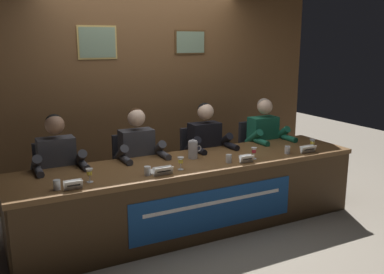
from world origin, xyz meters
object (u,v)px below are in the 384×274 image
Objects in this scene: conference_table at (197,184)px; chair_far_left at (57,188)px; panelist_far_left at (59,167)px; water_cup_far_right at (287,150)px; panelist_far_right at (267,140)px; document_stack_center_left at (160,171)px; chair_center_right at (200,166)px; water_pitcher_central at (193,150)px; nameplate_center_left at (163,171)px; chair_far_right at (256,158)px; panelist_center_left at (140,157)px; juice_glass_center_right at (254,151)px; chair_center_left at (134,176)px; juice_glass_center_left at (181,161)px; panelist_center_right at (208,148)px; nameplate_center_right at (246,159)px; nameplate_far_left at (73,185)px; water_cup_far_left at (57,185)px; water_cup_center_left at (147,171)px; nameplate_far_right at (308,149)px; juice_glass_far_right at (312,143)px; juice_glass_far_left at (89,173)px.

chair_far_left is at bearing 150.26° from conference_table.
panelist_far_left is 2.41m from water_cup_far_right.
panelist_far_right is 1.82m from document_stack_center_left.
water_pitcher_central is at bearing -124.81° from chair_center_right.
chair_far_right is at bearing 27.96° from nameplate_center_left.
panelist_center_left is at bearing -13.33° from chair_far_left.
juice_glass_center_right is 0.56× the size of document_stack_center_left.
chair_center_left is at bearing 180.00° from chair_center_right.
juice_glass_center_left is 0.10× the size of panelist_center_right.
water_cup_far_right is (0.60, 0.08, -0.00)m from nameplate_center_right.
conference_table is 0.51m from document_stack_center_left.
panelist_far_left is at bearing -166.67° from chair_center_left.
water_cup_far_left reaches higher than nameplate_far_left.
nameplate_center_right is 1.24× the size of juice_glass_center_right.
water_cup_far_left is 0.94m from nameplate_center_left.
chair_far_left reaches higher than nameplate_center_left.
chair_far_left is 7.38× the size of juice_glass_center_left.
chair_far_right is at bearing 29.77° from conference_table.
document_stack_center_left is at bearing -145.13° from panelist_center_right.
chair_center_left is 5.94× the size of nameplate_center_right.
juice_glass_center_left is at bearing 179.16° from juice_glass_center_right.
nameplate_far_left is 1.81× the size of water_cup_center_left.
chair_far_right is (0.84, 0.20, -0.28)m from panelist_center_right.
juice_glass_center_left is 0.56× the size of document_stack_center_left.
panelist_far_right is at bearing 42.01° from nameplate_center_right.
water_pitcher_central is at bearing -138.01° from panelist_center_right.
juice_glass_far_right is (0.12, 0.07, 0.05)m from nameplate_far_right.
chair_far_left is at bearing 140.70° from juice_glass_center_left.
chair_center_right is 4.11× the size of document_stack_center_left.
nameplate_far_left is 0.84m from document_stack_center_left.
water_pitcher_central is at bearing 16.41° from nameplate_far_left.
chair_far_right reaches higher than nameplate_far_right.
water_cup_far_right is (2.46, 0.03, 0.00)m from water_cup_far_left.
conference_table is at bearing 4.22° from juice_glass_far_left.
panelist_center_right is 8.07× the size of nameplate_center_right.
juice_glass_far_right is at bearing -77.44° from panelist_far_right.
juice_glass_center_right is at bearing 27.85° from nameplate_center_right.
water_cup_center_left is at bearing -101.17° from chair_center_left.
chair_far_left is 2.56m from panelist_far_right.
chair_far_right is at bearing 24.75° from water_cup_center_left.
conference_table is 1.39m from panelist_far_left.
juice_glass_far_left reaches higher than nameplate_far_right.
juice_glass_center_left is (1.04, 0.09, 0.05)m from nameplate_far_left.
panelist_far_left is 1.72m from chair_center_right.
panelist_far_left is 10.02× the size of juice_glass_center_right.
nameplate_center_right is 0.91m from document_stack_center_left.
juice_glass_center_left is at bearing -31.93° from panelist_far_left.
nameplate_center_right is at bearing -179.25° from nameplate_far_right.
juice_glass_far_left is at bearing 178.49° from juice_glass_center_right.
juice_glass_far_right is (2.69, 0.08, 0.05)m from nameplate_far_left.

